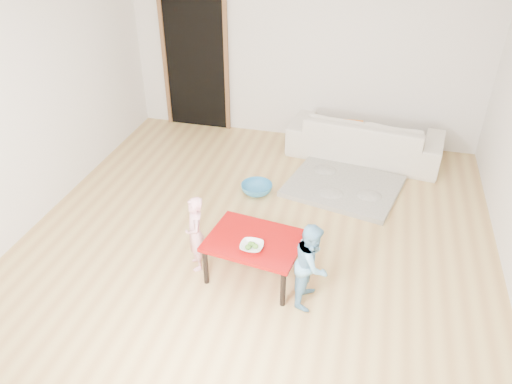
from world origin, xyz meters
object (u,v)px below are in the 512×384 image
at_px(child_blue, 312,264).
at_px(basin, 257,189).
at_px(child_pink, 195,234).
at_px(sofa, 365,137).
at_px(red_table, 255,257).
at_px(bowl, 252,247).

xyz_separation_m(child_blue, basin, (-0.93, 1.64, -0.36)).
height_order(child_pink, basin, child_pink).
height_order(sofa, child_blue, child_blue).
bearing_deg(red_table, basin, 103.63).
height_order(red_table, bowl, bowl).
bearing_deg(sofa, red_table, 79.80).
xyz_separation_m(sofa, child_pink, (-1.44, -2.75, 0.10)).
relative_size(child_pink, basin, 2.08).
relative_size(red_table, child_blue, 1.05).
height_order(bowl, basin, bowl).
distance_m(sofa, bowl, 3.00).
distance_m(red_table, bowl, 0.28).
xyz_separation_m(sofa, red_table, (-0.85, -2.74, -0.08)).
height_order(red_table, child_pink, child_pink).
bearing_deg(child_blue, basin, 34.23).
bearing_deg(sofa, basin, 53.96).
relative_size(bowl, child_blue, 0.25).
bearing_deg(sofa, bowl, 80.75).
bearing_deg(child_blue, red_table, 76.42).
bearing_deg(basin, sofa, 46.88).
bearing_deg(bowl, child_pink, 167.73).
bearing_deg(bowl, child_blue, -4.85).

